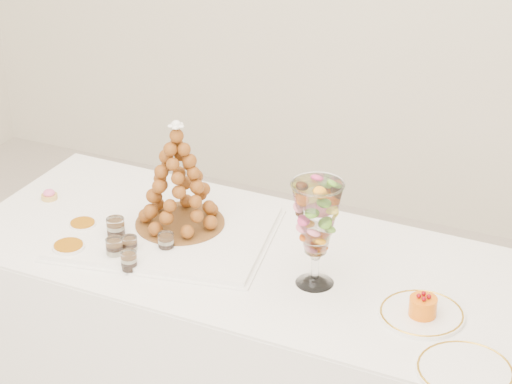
% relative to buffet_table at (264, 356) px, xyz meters
% --- Properties ---
extents(buffet_table, '(1.92, 0.80, 0.72)m').
position_rel_buffet_table_xyz_m(buffet_table, '(0.00, 0.00, 0.00)').
color(buffet_table, white).
rests_on(buffet_table, ground).
extents(lace_tray, '(0.71, 0.58, 0.02)m').
position_rel_buffet_table_xyz_m(lace_tray, '(-0.34, -0.00, 0.37)').
color(lace_tray, white).
rests_on(lace_tray, buffet_table).
extents(macaron_vase, '(0.15, 0.15, 0.32)m').
position_rel_buffet_table_xyz_m(macaron_vase, '(0.19, -0.06, 0.57)').
color(macaron_vase, white).
rests_on(macaron_vase, buffet_table).
extents(cake_plate, '(0.24, 0.24, 0.01)m').
position_rel_buffet_table_xyz_m(cake_plate, '(0.51, -0.10, 0.37)').
color(cake_plate, white).
rests_on(cake_plate, buffet_table).
extents(spare_plate, '(0.25, 0.25, 0.01)m').
position_rel_buffet_table_xyz_m(spare_plate, '(0.68, -0.30, 0.37)').
color(spare_plate, white).
rests_on(spare_plate, buffet_table).
extents(pink_tart, '(0.05, 0.05, 0.03)m').
position_rel_buffet_table_xyz_m(pink_tart, '(-0.82, 0.06, 0.38)').
color(pink_tart, tan).
rests_on(pink_tart, buffet_table).
extents(verrine_a, '(0.07, 0.07, 0.08)m').
position_rel_buffet_table_xyz_m(verrine_a, '(-0.46, -0.09, 0.40)').
color(verrine_a, white).
rests_on(verrine_a, buffet_table).
extents(verrine_b, '(0.05, 0.05, 0.06)m').
position_rel_buffet_table_xyz_m(verrine_b, '(-0.38, -0.15, 0.39)').
color(verrine_b, white).
rests_on(verrine_b, buffet_table).
extents(verrine_c, '(0.05, 0.05, 0.07)m').
position_rel_buffet_table_xyz_m(verrine_c, '(-0.29, -0.09, 0.40)').
color(verrine_c, white).
rests_on(verrine_c, buffet_table).
extents(verrine_d, '(0.07, 0.07, 0.07)m').
position_rel_buffet_table_xyz_m(verrine_d, '(-0.41, -0.19, 0.40)').
color(verrine_d, white).
rests_on(verrine_d, buffet_table).
extents(verrine_e, '(0.05, 0.05, 0.06)m').
position_rel_buffet_table_xyz_m(verrine_e, '(-0.33, -0.23, 0.39)').
color(verrine_e, white).
rests_on(verrine_e, buffet_table).
extents(ramekin_back, '(0.09, 0.09, 0.03)m').
position_rel_buffet_table_xyz_m(ramekin_back, '(-0.59, -0.08, 0.38)').
color(ramekin_back, white).
rests_on(ramekin_back, buffet_table).
extents(ramekin_front, '(0.10, 0.10, 0.03)m').
position_rel_buffet_table_xyz_m(ramekin_front, '(-0.55, -0.22, 0.38)').
color(ramekin_front, white).
rests_on(ramekin_front, buffet_table).
extents(croquembouche, '(0.28, 0.28, 0.35)m').
position_rel_buffet_table_xyz_m(croquembouche, '(-0.32, 0.05, 0.55)').
color(croquembouche, brown).
rests_on(croquembouche, lace_tray).
extents(mousse_cake, '(0.08, 0.08, 0.07)m').
position_rel_buffet_table_xyz_m(mousse_cake, '(0.52, -0.11, 0.40)').
color(mousse_cake, orange).
rests_on(mousse_cake, cake_plate).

